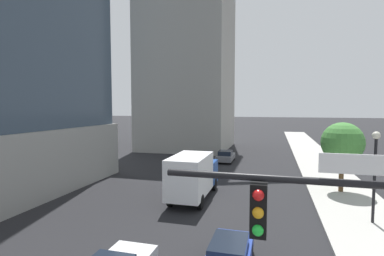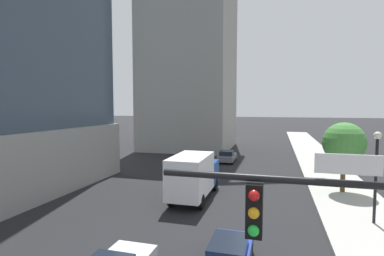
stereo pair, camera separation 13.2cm
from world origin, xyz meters
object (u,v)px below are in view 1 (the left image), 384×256
at_px(traffic_light_pole, 363,254).
at_px(street_tree, 342,143).
at_px(street_lamp, 375,163).
at_px(car_gray, 226,156).
at_px(box_truck, 193,175).
at_px(construction_building, 188,46).

xyz_separation_m(traffic_light_pole, street_tree, (3.67, 19.73, -0.21)).
xyz_separation_m(traffic_light_pole, street_lamp, (4.06, 13.21, -0.56)).
height_order(car_gray, box_truck, box_truck).
distance_m(traffic_light_pole, street_lamp, 13.83).
bearing_deg(street_tree, car_gray, 135.25).
distance_m(construction_building, traffic_light_pole, 46.21).
xyz_separation_m(traffic_light_pole, car_gray, (-7.26, 30.56, -3.52)).
bearing_deg(box_truck, car_gray, 90.00).
bearing_deg(box_truck, construction_building, 106.75).
height_order(street_lamp, street_tree, street_tree).
xyz_separation_m(street_lamp, box_truck, (-11.32, 1.86, -1.81)).
xyz_separation_m(construction_building, street_tree, (18.96, -22.02, -12.81)).
height_order(traffic_light_pole, street_tree, traffic_light_pole).
bearing_deg(traffic_light_pole, street_lamp, 72.91).
distance_m(street_tree, box_truck, 12.08).
bearing_deg(traffic_light_pole, construction_building, 110.12).
distance_m(street_lamp, box_truck, 11.62).
bearing_deg(car_gray, street_tree, -44.75).
xyz_separation_m(construction_building, traffic_light_pole, (15.29, -41.75, -12.60)).
bearing_deg(traffic_light_pole, street_tree, 79.47).
bearing_deg(street_tree, street_lamp, -86.53).
relative_size(street_lamp, street_tree, 0.97).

